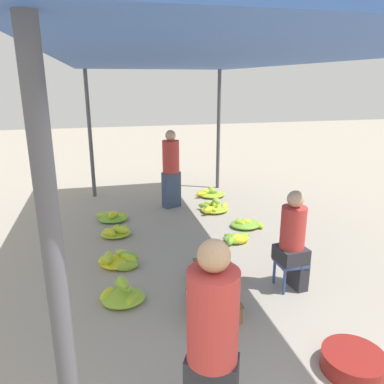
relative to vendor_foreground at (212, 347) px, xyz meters
The scene contains 19 objects.
canopy_post_front_left 1.16m from the vendor_foreground, 142.81° to the right, with size 0.08×0.08×2.71m, color #4C4C51.
canopy_post_back_left 6.38m from the vendor_foreground, 97.39° to the left, with size 0.08×0.08×2.71m, color #4C4C51.
canopy_post_back_right 6.65m from the vendor_foreground, 71.97° to the left, with size 0.08×0.08×2.71m, color #4C4C51.
canopy_tarp 3.48m from the vendor_foreground, 77.75° to the left, with size 3.27×7.33×0.04m, color #33569E.
vendor_foreground is the anchor object (origin of this frame).
stool 2.43m from the vendor_foreground, 49.01° to the left, with size 0.34×0.34×0.37m.
vendor_seated 2.39m from the vendor_foreground, 48.67° to the left, with size 0.38×0.38×1.27m.
basin_black 1.66m from the vendor_foreground, 14.37° to the left, with size 0.56×0.56×0.17m.
banana_pile_left_0 3.00m from the vendor_foreground, 99.10° to the left, with size 0.60×0.50×0.22m.
banana_pile_left_1 4.03m from the vendor_foreground, 96.71° to the left, with size 0.50×0.54×0.20m.
banana_pile_left_2 4.77m from the vendor_foreground, 95.75° to the left, with size 0.62×0.52×0.20m.
banana_pile_left_3 2.15m from the vendor_foreground, 103.85° to the left, with size 0.55×0.49×0.31m.
banana_pile_right_0 4.98m from the vendor_foreground, 72.59° to the left, with size 0.65×0.51×0.28m.
banana_pile_right_1 3.61m from the vendor_foreground, 66.60° to the left, with size 0.50×0.43×0.14m.
banana_pile_right_2 4.26m from the vendor_foreground, 64.89° to the left, with size 0.57×0.47×0.15m.
banana_pile_right_3 5.95m from the vendor_foreground, 73.52° to the left, with size 0.67×0.51×0.21m.
crate_near 2.42m from the vendor_foreground, 72.21° to the left, with size 0.47×0.47×0.22m.
crate_mid 1.72m from the vendor_foreground, 72.17° to the left, with size 0.52×0.52×0.21m.
shopper_walking_mid 5.24m from the vendor_foreground, 82.14° to the left, with size 0.44×0.44×1.57m.
Camera 1 is at (-1.24, -1.04, 2.51)m, focal length 35.00 mm.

